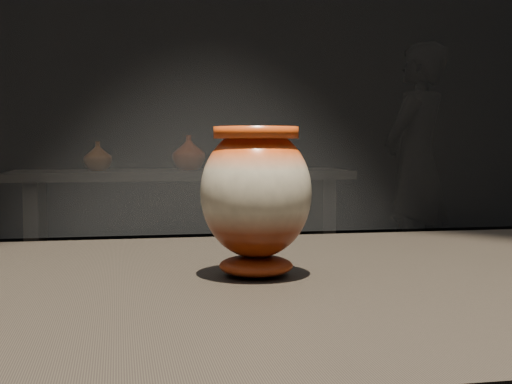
# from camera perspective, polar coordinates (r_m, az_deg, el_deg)

# --- Properties ---
(main_vase) EXTENTS (0.16, 0.16, 0.19)m
(main_vase) POSITION_cam_1_polar(r_m,az_deg,el_deg) (0.89, -0.00, -0.22)
(main_vase) COLOR #6A2009
(main_vase) RESTS_ON display_plinth
(back_shelf) EXTENTS (2.00, 0.60, 0.90)m
(back_shelf) POSITION_cam_1_polar(r_m,az_deg,el_deg) (4.32, -5.93, -1.75)
(back_shelf) COLOR black
(back_shelf) RESTS_ON ground
(back_vase_left) EXTENTS (0.17, 0.17, 0.17)m
(back_vase_left) POSITION_cam_1_polar(r_m,az_deg,el_deg) (4.27, -12.54, 2.81)
(back_vase_left) COLOR #954615
(back_vase_left) RESTS_ON back_shelf
(back_vase_mid) EXTENTS (0.28, 0.28, 0.21)m
(back_vase_mid) POSITION_cam_1_polar(r_m,az_deg,el_deg) (4.33, -5.40, 3.14)
(back_vase_mid) COLOR #6A2009
(back_vase_mid) RESTS_ON back_shelf
(back_vase_right) EXTENTS (0.08, 0.08, 0.14)m
(back_vase_right) POSITION_cam_1_polar(r_m,az_deg,el_deg) (4.36, 2.82, 2.68)
(back_vase_right) COLOR #954615
(back_vase_right) RESTS_ON back_shelf
(visitor) EXTENTS (0.78, 0.75, 1.80)m
(visitor) POSITION_cam_1_polar(r_m,az_deg,el_deg) (5.42, 12.70, 2.13)
(visitor) COLOR black
(visitor) RESTS_ON ground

